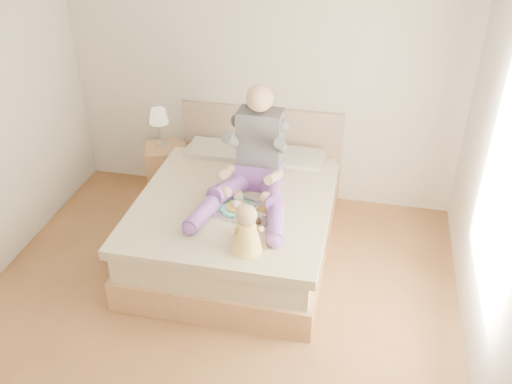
% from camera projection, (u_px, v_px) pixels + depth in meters
% --- Properties ---
extents(room, '(4.02, 4.22, 2.71)m').
position_uv_depth(room, '(210.00, 159.00, 3.81)').
color(room, brown).
rests_on(room, ground).
extents(bed, '(1.70, 2.18, 1.00)m').
position_uv_depth(bed, '(239.00, 216.00, 5.34)').
color(bed, '#A4754C').
rests_on(bed, ground).
extents(nightstand, '(0.55, 0.52, 0.54)m').
position_uv_depth(nightstand, '(168.00, 169.00, 6.21)').
color(nightstand, '#A4754C').
rests_on(nightstand, ground).
extents(lamp, '(0.20, 0.20, 0.42)m').
position_uv_depth(lamp, '(159.00, 118.00, 5.93)').
color(lamp, silver).
rests_on(lamp, nightstand).
extents(adult, '(0.83, 1.17, 0.98)m').
position_uv_depth(adult, '(255.00, 163.00, 5.02)').
color(adult, '#6C3E9D').
rests_on(adult, bed).
extents(tray, '(0.53, 0.45, 0.13)m').
position_uv_depth(tray, '(246.00, 210.00, 4.85)').
color(tray, silver).
rests_on(tray, bed).
extents(baby, '(0.29, 0.37, 0.41)m').
position_uv_depth(baby, '(246.00, 232.00, 4.35)').
color(baby, '#FFD750').
rests_on(baby, bed).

